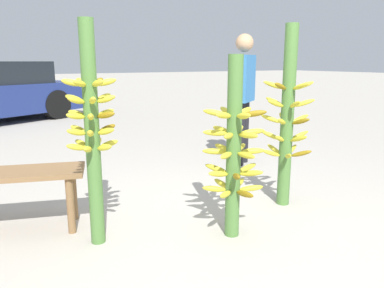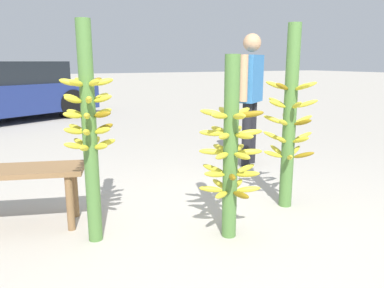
{
  "view_description": "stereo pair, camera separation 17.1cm",
  "coord_description": "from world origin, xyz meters",
  "views": [
    {
      "loc": [
        -1.6,
        -2.1,
        1.33
      ],
      "look_at": [
        -0.02,
        0.63,
        0.63
      ],
      "focal_mm": 35.0,
      "sensor_mm": 36.0,
      "label": 1
    },
    {
      "loc": [
        -1.45,
        -2.19,
        1.33
      ],
      "look_at": [
        -0.02,
        0.63,
        0.63
      ],
      "focal_mm": 35.0,
      "sensor_mm": 36.0,
      "label": 2
    }
  ],
  "objects": [
    {
      "name": "ground_plane",
      "position": [
        0.0,
        0.0,
        0.0
      ],
      "size": [
        80.0,
        80.0,
        0.0
      ],
      "primitive_type": "plane",
      "color": "#B2AA9E"
    },
    {
      "name": "banana_stalk_right",
      "position": [
        0.84,
        0.38,
        0.82
      ],
      "size": [
        0.48,
        0.48,
        1.65
      ],
      "color": "#4C7A38",
      "rests_on": "ground_plane"
    },
    {
      "name": "vendor_person",
      "position": [
        1.37,
        1.73,
        0.99
      ],
      "size": [
        0.58,
        0.45,
        1.67
      ],
      "rotation": [
        0.0,
        0.0,
        -2.52
      ],
      "color": "black",
      "rests_on": "ground_plane"
    },
    {
      "name": "market_bench",
      "position": [
        -1.48,
        1.03,
        0.41
      ],
      "size": [
        1.25,
        0.71,
        0.5
      ],
      "rotation": [
        0.0,
        0.0,
        -0.3
      ],
      "color": "olive",
      "rests_on": "ground_plane"
    },
    {
      "name": "banana_stalk_left",
      "position": [
        -0.91,
        0.49,
        0.86
      ],
      "size": [
        0.38,
        0.38,
        1.61
      ],
      "color": "#4C7A38",
      "rests_on": "ground_plane"
    },
    {
      "name": "banana_stalk_center",
      "position": [
        0.03,
        0.09,
        0.68
      ],
      "size": [
        0.47,
        0.47,
        1.38
      ],
      "color": "#4C7A38",
      "rests_on": "ground_plane"
    }
  ]
}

